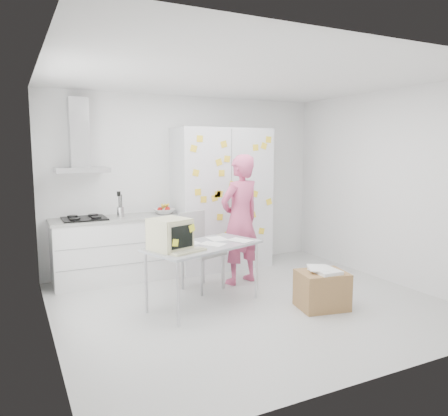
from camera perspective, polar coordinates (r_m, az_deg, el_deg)
name	(u,v)px	position (r m, az deg, el deg)	size (l,w,h in m)	color
floor	(249,304)	(5.49, 3.31, -12.44)	(4.50, 4.00, 0.02)	silver
walls	(223,189)	(5.81, -0.11, 2.48)	(4.52, 4.01, 2.70)	white
ceiling	(251,77)	(5.22, 3.55, 16.74)	(4.50, 4.00, 0.02)	white
counter_run	(118,248)	(6.47, -13.64, -5.08)	(1.84, 0.63, 1.28)	white
range_hood	(80,143)	(6.37, -18.34, 8.03)	(0.70, 0.48, 1.01)	silver
tall_cabinet	(222,199)	(6.89, -0.28, 1.21)	(1.50, 0.68, 2.20)	silver
person	(240,220)	(6.09, 2.12, -1.52)	(0.66, 0.43, 1.81)	#CA4E77
desk	(183,240)	(5.05, -5.35, -4.21)	(1.54, 1.11, 1.11)	#A5A8AF
chair	(198,246)	(5.91, -3.39, -4.93)	(0.60, 0.60, 1.04)	#A2A29F
cardboard_box	(322,289)	(5.38, 12.68, -10.32)	(0.63, 0.54, 0.49)	#A07645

